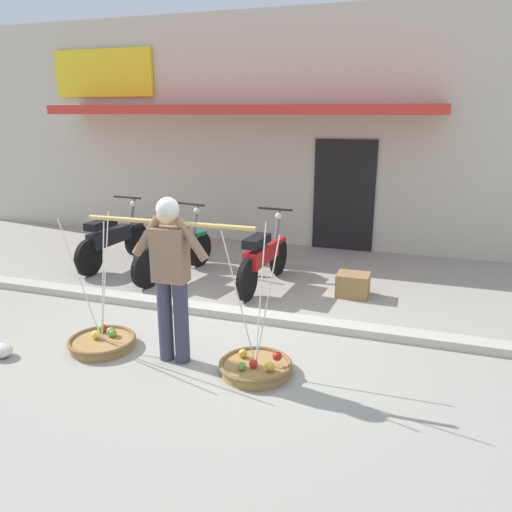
% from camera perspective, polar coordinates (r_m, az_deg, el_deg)
% --- Properties ---
extents(ground_plane, '(90.00, 90.00, 0.00)m').
position_cam_1_polar(ground_plane, '(5.66, -4.88, -9.65)').
color(ground_plane, '#9E998C').
extents(sidewalk_curb, '(20.00, 0.24, 0.10)m').
position_cam_1_polar(sidewalk_curb, '(6.23, -2.34, -6.59)').
color(sidewalk_curb, '#BAB4A5').
rests_on(sidewalk_curb, ground).
extents(fruit_vendor, '(1.75, 0.22, 1.70)m').
position_cam_1_polar(fruit_vendor, '(4.93, -9.77, -1.56)').
color(fruit_vendor, '#38384C').
rests_on(fruit_vendor, ground).
extents(fruit_basket_left_side, '(0.72, 0.72, 1.45)m').
position_cam_1_polar(fruit_basket_left_side, '(4.97, -0.03, -12.53)').
color(fruit_basket_left_side, '#9E7542').
rests_on(fruit_basket_left_side, ground).
extents(fruit_basket_right_side, '(0.72, 0.72, 1.45)m').
position_cam_1_polar(fruit_basket_right_side, '(5.71, -17.25, -9.34)').
color(fruit_basket_right_side, '#9E7542').
rests_on(fruit_basket_right_side, ground).
extents(motorcycle_nearest_shop, '(0.54, 1.82, 1.09)m').
position_cam_1_polar(motorcycle_nearest_shop, '(8.50, -16.20, 1.89)').
color(motorcycle_nearest_shop, black).
rests_on(motorcycle_nearest_shop, ground).
extents(motorcycle_second_in_row, '(0.59, 1.80, 1.09)m').
position_cam_1_polar(motorcycle_second_in_row, '(7.69, -9.55, 0.85)').
color(motorcycle_second_in_row, black).
rests_on(motorcycle_second_in_row, ground).
extents(motorcycle_third_in_row, '(0.54, 1.82, 1.09)m').
position_cam_1_polar(motorcycle_third_in_row, '(7.15, 0.83, -0.11)').
color(motorcycle_third_in_row, black).
rests_on(motorcycle_third_in_row, ground).
extents(storefront_building, '(13.00, 6.00, 4.20)m').
position_cam_1_polar(storefront_building, '(11.95, 2.69, 14.49)').
color(storefront_building, beige).
rests_on(storefront_building, ground).
extents(plastic_litter_bag, '(0.28, 0.22, 0.14)m').
position_cam_1_polar(plastic_litter_bag, '(5.91, -27.34, -9.63)').
color(plastic_litter_bag, silver).
rests_on(plastic_litter_bag, ground).
extents(wooden_crate, '(0.44, 0.36, 0.32)m').
position_cam_1_polar(wooden_crate, '(7.02, 11.06, -3.25)').
color(wooden_crate, olive).
rests_on(wooden_crate, ground).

